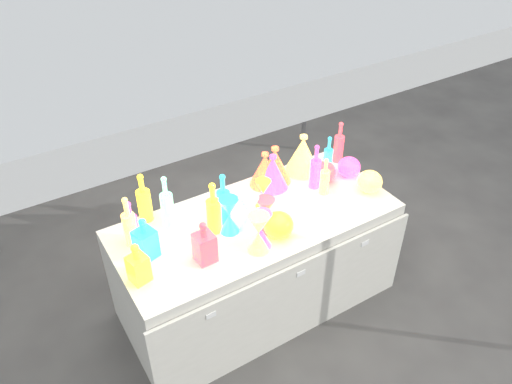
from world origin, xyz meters
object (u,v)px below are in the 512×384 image
cardboard_box_closed (77,137)px  decanter_0 (137,263)px  bottle_0 (143,197)px  lampshade_0 (265,169)px  hourglass_0 (265,215)px  globe_0 (279,226)px  display_table (257,262)px

cardboard_box_closed → decanter_0: decanter_0 is taller
bottle_0 → decanter_0: (-0.22, -0.47, -0.04)m
cardboard_box_closed → lampshade_0: bearing=-57.0°
lampshade_0 → hourglass_0: bearing=-137.2°
decanter_0 → globe_0: 0.84m
cardboard_box_closed → lampshade_0: 2.60m
cardboard_box_closed → decanter_0: (-0.31, -2.79, 0.70)m
bottle_0 → globe_0: size_ratio=1.86×
bottle_0 → cardboard_box_closed: bearing=88.0°
cardboard_box_closed → decanter_0: size_ratio=1.95×
cardboard_box_closed → globe_0: (0.53, -2.88, 0.64)m
display_table → lampshade_0: (0.24, 0.29, 0.50)m
globe_0 → decanter_0: bearing=173.7°
bottle_0 → lampshade_0: 0.84m
globe_0 → lampshade_0: size_ratio=0.73×
cardboard_box_closed → decanter_0: 2.89m
display_table → lampshade_0: lampshade_0 is taller
decanter_0 → display_table: bearing=-5.3°
decanter_0 → cardboard_box_closed: bearing=70.6°
hourglass_0 → bottle_0: bearing=140.4°
cardboard_box_closed → hourglass_0: (0.49, -2.79, 0.69)m
cardboard_box_closed → hourglass_0: 2.92m
display_table → globe_0: (0.03, -0.20, 0.45)m
hourglass_0 → globe_0: (0.04, -0.09, -0.04)m
display_table → cardboard_box_closed: (-0.51, 2.67, -0.20)m
cardboard_box_closed → bottle_0: bottle_0 is taller
cardboard_box_closed → hourglass_0: bearing=-64.4°
cardboard_box_closed → hourglass_0: hourglass_0 is taller
cardboard_box_closed → lampshade_0: size_ratio=1.97×
display_table → hourglass_0: bearing=-96.2°
decanter_0 → hourglass_0: bearing=-13.5°
cardboard_box_closed → hourglass_0: size_ratio=2.14×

